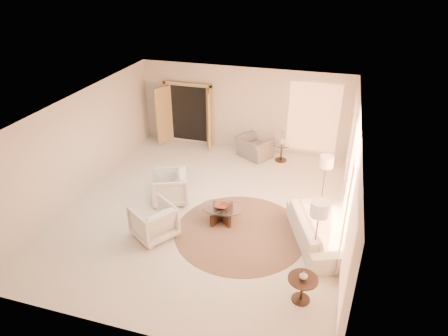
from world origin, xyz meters
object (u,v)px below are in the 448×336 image
(end_table, at_px, (302,285))
(floor_lamp_far, at_px, (319,212))
(sofa, at_px, (317,230))
(armchair_right, at_px, (153,220))
(armchair_left, at_px, (169,186))
(end_vase, at_px, (304,275))
(accent_chair, at_px, (254,144))
(floor_lamp_near, at_px, (326,164))
(side_vase, at_px, (282,141))
(bowl, at_px, (222,206))
(side_table, at_px, (281,151))
(coffee_table, at_px, (222,212))

(end_table, distance_m, floor_lamp_far, 1.50)
(sofa, bearing_deg, floor_lamp_far, 158.61)
(armchair_right, bearing_deg, armchair_left, -137.09)
(armchair_left, relative_size, end_vase, 5.66)
(accent_chair, relative_size, end_table, 1.80)
(floor_lamp_near, xyz_separation_m, end_vase, (-0.12, -3.50, -0.62))
(floor_lamp_far, distance_m, side_vase, 4.93)
(end_table, bearing_deg, armchair_left, 146.38)
(sofa, relative_size, bowl, 6.56)
(armchair_right, bearing_deg, end_table, 107.21)
(bowl, bearing_deg, end_vase, -43.11)
(sofa, relative_size, accent_chair, 2.19)
(floor_lamp_near, relative_size, end_vase, 8.84)
(armchair_left, distance_m, end_vase, 4.60)
(side_table, bearing_deg, bowl, -103.54)
(sofa, bearing_deg, end_table, 154.97)
(floor_lamp_far, xyz_separation_m, bowl, (-2.34, 0.95, -0.90))
(armchair_left, bearing_deg, bowl, 50.61)
(end_vase, bearing_deg, sofa, 86.36)
(sofa, height_order, side_vase, side_vase)
(floor_lamp_near, height_order, bowl, floor_lamp_near)
(armchair_left, height_order, side_table, armchair_left)
(end_table, bearing_deg, floor_lamp_near, 88.05)
(floor_lamp_near, bearing_deg, sofa, -90.00)
(armchair_left, height_order, floor_lamp_far, floor_lamp_far)
(sofa, bearing_deg, armchair_left, 58.92)
(sofa, height_order, armchair_right, armchair_right)
(armchair_left, bearing_deg, side_table, 119.16)
(floor_lamp_near, bearing_deg, armchair_right, -146.51)
(side_vase, bearing_deg, sofa, -69.73)
(end_vase, bearing_deg, bowl, 136.89)
(armchair_left, distance_m, side_vase, 4.11)
(coffee_table, bearing_deg, sofa, -5.14)
(side_vase, bearing_deg, end_vase, -77.07)
(sofa, distance_m, floor_lamp_far, 1.25)
(floor_lamp_near, height_order, end_vase, floor_lamp_near)
(accent_chair, bearing_deg, armchair_left, 95.11)
(bowl, height_order, end_vase, end_vase)
(armchair_right, xyz_separation_m, side_vase, (2.25, 4.75, 0.23))
(coffee_table, xyz_separation_m, end_vase, (2.23, -2.08, 0.38))
(sofa, relative_size, end_table, 3.95)
(armchair_right, height_order, end_table, armchair_right)
(sofa, xyz_separation_m, armchair_right, (-3.70, -0.83, 0.13))
(armchair_left, distance_m, bowl, 1.67)
(floor_lamp_far, bearing_deg, bowl, 157.99)
(sofa, relative_size, coffee_table, 1.83)
(side_table, xyz_separation_m, floor_lamp_far, (1.45, -4.66, 0.99))
(accent_chair, height_order, floor_lamp_far, floor_lamp_far)
(sofa, height_order, floor_lamp_near, floor_lamp_near)
(accent_chair, relative_size, floor_lamp_far, 0.66)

